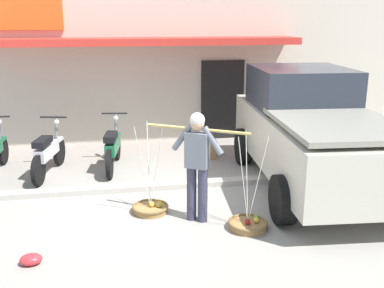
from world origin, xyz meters
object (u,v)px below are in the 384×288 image
Objects in this scene: fruit_basket_left_side at (248,224)px; wooden_crate at (205,151)px; fruit_vendor at (197,160)px; plastic_litter_bag at (31,259)px; parked_truck at (310,130)px; fruit_basket_right_side at (151,208)px; motorcycle_second_in_row at (48,153)px; motorcycle_third_in_row at (113,148)px.

wooden_crate is at bearing 88.96° from fruit_basket_left_side.
fruit_vendor is 2.64m from plastic_litter_bag.
fruit_basket_left_side is 0.30× the size of parked_truck.
motorcycle_second_in_row is at bearing 130.86° from fruit_basket_right_side.
motorcycle_third_in_row reaches higher than wooden_crate.
fruit_basket_left_side is at bearing -57.95° from motorcycle_third_in_row.
parked_truck reaches higher than motorcycle_third_in_row.
parked_truck is at bearing 44.72° from fruit_basket_left_side.
fruit_vendor is at bearing -152.56° from parked_truck.
fruit_basket_right_side is at bearing -49.14° from motorcycle_second_in_row.
motorcycle_second_in_row is 0.99× the size of motorcycle_third_in_row.
motorcycle_third_in_row is (-0.57, 2.28, 0.38)m from fruit_basket_right_side.
motorcycle_third_in_row is at bearing 122.05° from fruit_basket_left_side.
motorcycle_third_in_row is (1.26, 0.16, 0.00)m from motorcycle_second_in_row.
motorcycle_second_in_row is (-3.21, 2.95, 0.38)m from fruit_basket_left_side.
fruit_vendor is 1.17× the size of fruit_basket_right_side.
motorcycle_third_in_row is at bearing 114.99° from fruit_vendor.
fruit_vendor reaches higher than motorcycle_second_in_row.
wooden_crate is (3.27, 0.57, -0.29)m from motorcycle_second_in_row.
parked_truck reaches higher than fruit_basket_left_side.
plastic_litter_bag is at bearing -158.52° from fruit_vendor.
parked_truck is (3.59, -1.48, 0.58)m from motorcycle_third_in_row.
fruit_vendor is at bearing 149.02° from fruit_basket_left_side.
wooden_crate is (0.76, 3.11, -0.82)m from fruit_vendor.
motorcycle_second_in_row is 4.09× the size of wooden_crate.
fruit_vendor is 3.85× the size of wooden_crate.
motorcycle_third_in_row is (-1.95, 3.11, 0.38)m from fruit_basket_left_side.
plastic_litter_bag is at bearing -155.45° from parked_truck.
fruit_basket_right_side is at bearing 148.90° from fruit_basket_left_side.
wooden_crate is (-1.58, 1.89, -0.87)m from parked_truck.
wooden_crate is at bearing 129.79° from parked_truck.
fruit_basket_left_side is 0.81× the size of motorcycle_second_in_row.
motorcycle_third_in_row is 3.77m from plastic_litter_bag.
fruit_vendor reaches higher than fruit_basket_right_side.
plastic_litter_bag is (-1.63, -1.32, -0.01)m from fruit_basket_right_side.
wooden_crate is at bearing 9.92° from motorcycle_second_in_row.
parked_truck is at bearing -22.46° from motorcycle_third_in_row.
motorcycle_second_in_row is 0.37× the size of parked_truck.
fruit_vendor is 6.05× the size of plastic_litter_bag.
fruit_vendor is at bearing -65.01° from motorcycle_third_in_row.
fruit_vendor is 0.94× the size of motorcycle_second_in_row.
plastic_litter_bag is at bearing -170.65° from fruit_basket_left_side.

